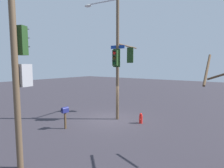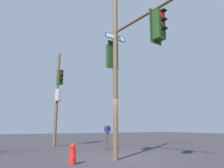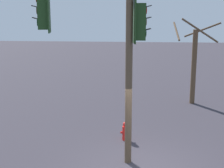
# 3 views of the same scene
# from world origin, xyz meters

# --- Properties ---
(ground_plane) EXTENTS (80.00, 80.00, 0.00)m
(ground_plane) POSITION_xyz_m (0.00, 0.00, 0.00)
(ground_plane) COLOR #343038
(main_signal_pole_assembly) EXTENTS (4.44, 3.41, 9.00)m
(main_signal_pole_assembly) POSITION_xyz_m (0.87, -0.21, 4.98)
(main_signal_pole_assembly) COLOR brown
(main_signal_pole_assembly) RESTS_ON ground
(secondary_pole_assembly) EXTENTS (0.78, 0.50, 6.88)m
(secondary_pole_assembly) POSITION_xyz_m (-7.14, -1.09, 3.78)
(secondary_pole_assembly) COLOR brown
(secondary_pole_assembly) RESTS_ON ground
(fire_hydrant) EXTENTS (0.38, 0.24, 0.73)m
(fire_hydrant) POSITION_xyz_m (0.54, -2.33, 0.34)
(fire_hydrant) COLOR red
(fire_hydrant) RESTS_ON ground
(mailbox) EXTENTS (0.45, 0.27, 1.41)m
(mailbox) POSITION_xyz_m (-3.29, 1.06, 1.11)
(mailbox) COLOR #4C3823
(mailbox) RESTS_ON ground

